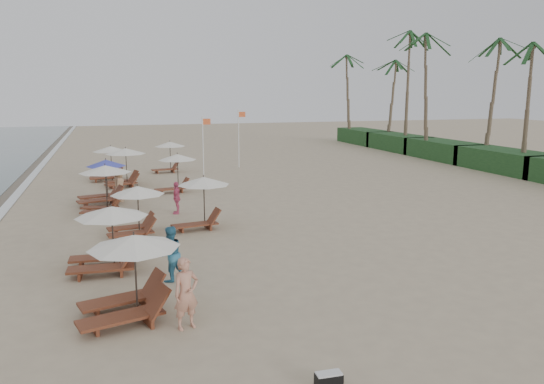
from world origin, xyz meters
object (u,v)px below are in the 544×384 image
object	(u,v)px
inland_station_2	(168,153)
beachgoer_near	(186,293)
beachgoer_mid_a	(170,254)
lounger_station_2	(133,210)
lounger_station_1	(105,239)
lounger_station_6	(107,164)
duffel_bag	(329,380)
inland_station_0	(200,197)
beachgoer_far_b	(119,185)
beachgoer_far_a	(177,198)
lounger_station_0	(125,278)
lounger_station_4	(101,185)
flag_pole_near	(204,143)
inland_station_1	(175,168)
lounger_station_5	(123,166)
lounger_station_3	(102,187)

from	to	relation	value
inland_station_2	beachgoer_near	distance (m)	26.62
beachgoer_mid_a	lounger_station_2	bearing A→B (deg)	-114.05
lounger_station_1	lounger_station_6	xyz separation A→B (m)	(0.19, 18.94, 0.06)
duffel_bag	inland_station_0	bearing A→B (deg)	91.34
beachgoer_far_b	inland_station_0	bearing A→B (deg)	-144.36
lounger_station_6	beachgoer_mid_a	bearing A→B (deg)	-85.21
beachgoer_far_b	beachgoer_far_a	bearing A→B (deg)	-135.28
lounger_station_1	beachgoer_mid_a	bearing A→B (deg)	-40.38
lounger_station_0	beachgoer_near	xyz separation A→B (m)	(1.41, -1.09, -0.16)
lounger_station_4	beachgoer_mid_a	bearing A→B (deg)	-80.74
duffel_bag	flag_pole_near	xyz separation A→B (m)	(2.33, 26.91, 2.20)
lounger_station_6	duffel_bag	xyz separation A→B (m)	(4.02, -27.61, -0.97)
lounger_station_4	inland_station_2	bearing A→B (deg)	65.33
beachgoer_far_b	inland_station_1	bearing A→B (deg)	-50.05
inland_station_0	inland_station_1	distance (m)	8.87
lounger_station_4	beachgoer_near	bearing A→B (deg)	-82.75
lounger_station_4	lounger_station_6	distance (m)	7.68
inland_station_1	beachgoer_mid_a	bearing A→B (deg)	-97.74
lounger_station_5	flag_pole_near	xyz separation A→B (m)	(5.44, 2.02, 1.09)
lounger_station_5	duffel_bag	xyz separation A→B (m)	(3.11, -24.89, -1.11)
inland_station_0	beachgoer_mid_a	world-z (taller)	inland_station_0
lounger_station_2	lounger_station_3	distance (m)	4.58
beachgoer_near	beachgoer_mid_a	distance (m)	3.52
lounger_station_3	beachgoer_near	distance (m)	13.85
flag_pole_near	beachgoer_far_b	bearing A→B (deg)	-131.11
lounger_station_0	lounger_station_6	xyz separation A→B (m)	(-0.30, 23.01, 0.04)
beachgoer_near	beachgoer_mid_a	world-z (taller)	beachgoer_near
lounger_station_6	beachgoer_far_a	bearing A→B (deg)	-74.62
beachgoer_far_a	lounger_station_1	bearing A→B (deg)	-11.08
lounger_station_6	duffel_bag	bearing A→B (deg)	-81.72
lounger_station_0	lounger_station_5	xyz separation A→B (m)	(0.60, 20.29, 0.18)
beachgoer_far_b	duffel_bag	bearing A→B (deg)	-158.64
inland_station_2	beachgoer_mid_a	size ratio (longest dim) A/B	1.52
lounger_station_3	inland_station_0	xyz separation A→B (m)	(3.99, -4.09, 0.02)
lounger_station_4	duffel_bag	world-z (taller)	lounger_station_4
duffel_bag	flag_pole_near	size ratio (longest dim) A/B	0.13
inland_station_2	beachgoer_far_b	bearing A→B (deg)	-110.83
lounger_station_1	lounger_station_4	xyz separation A→B (m)	(-0.19, 11.27, -0.08)
lounger_station_0	beachgoer_near	distance (m)	1.78
inland_station_2	beachgoer_far_b	size ratio (longest dim) A/B	1.48
lounger_station_1	inland_station_2	bearing A→B (deg)	78.24
beachgoer_mid_a	beachgoer_far_a	distance (m)	9.36
flag_pole_near	inland_station_1	bearing A→B (deg)	-117.76
lounger_station_6	beachgoer_mid_a	distance (m)	20.65
lounger_station_1	inland_station_0	world-z (taller)	inland_station_0
lounger_station_3	beachgoer_near	size ratio (longest dim) A/B	1.41
inland_station_2	beachgoer_far_a	world-z (taller)	inland_station_2
inland_station_0	beachgoer_near	size ratio (longest dim) A/B	1.47
lounger_station_3	lounger_station_4	world-z (taller)	lounger_station_3
lounger_station_0	lounger_station_2	world-z (taller)	lounger_station_0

